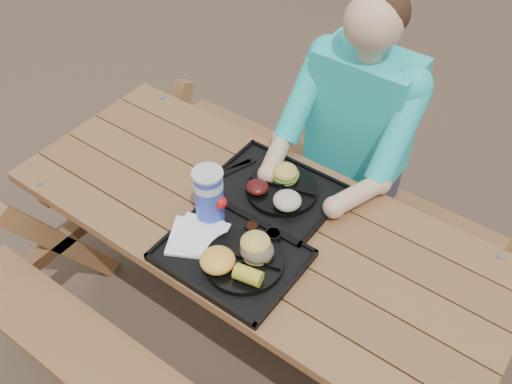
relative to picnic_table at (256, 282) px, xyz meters
The scene contains 18 objects.
ground 0.38m from the picnic_table, ahead, with size 60.00×60.00×0.00m, color #999999.
picnic_table is the anchor object (origin of this frame).
tray_near 0.43m from the picnic_table, 78.05° to the right, with size 0.45×0.35×0.02m, color black.
tray_far 0.41m from the picnic_table, 98.40° to the left, with size 0.45×0.35×0.02m, color black.
plate_near 0.46m from the picnic_table, 63.98° to the right, with size 0.26×0.26×0.02m, color black.
plate_far 0.43m from the picnic_table, 86.07° to the left, with size 0.26×0.26×0.02m, color black.
napkin_stack 0.47m from the picnic_table, 115.29° to the right, with size 0.17×0.17×0.02m, color white.
soda_cup 0.52m from the picnic_table, 139.86° to the right, with size 0.10×0.10×0.20m, color #1A35C7.
condiment_bbq 0.42m from the picnic_table, 65.21° to the right, with size 0.05×0.05×0.03m, color black.
condiment_mustard 0.43m from the picnic_table, 27.01° to the right, with size 0.05×0.05×0.03m, color yellow.
sandwich 0.51m from the picnic_table, 52.91° to the right, with size 0.10×0.10×0.11m, color #DFB94E, non-canonical shape.
mac_cheese 0.52m from the picnic_table, 80.44° to the right, with size 0.11×0.11×0.06m, color #FFB743.
corn_cob 0.53m from the picnic_table, 58.50° to the right, with size 0.09×0.09×0.05m, color gold, non-canonical shape.
cutlery_far 0.47m from the picnic_table, 142.58° to the left, with size 0.03×0.16×0.01m, color black.
burger 0.50m from the picnic_table, 93.33° to the left, with size 0.10×0.10×0.09m, color gold, non-canonical shape.
baked_beans 0.44m from the picnic_table, 123.58° to the left, with size 0.08×0.08×0.04m, color #480F0E.
potato_salad 0.46m from the picnic_table, 47.20° to the left, with size 0.10×0.10×0.06m, color beige.
diner 0.65m from the picnic_table, 83.01° to the left, with size 0.48×0.84×1.28m, color teal, non-canonical shape.
Camera 1 is at (0.80, -1.09, 2.22)m, focal length 40.00 mm.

